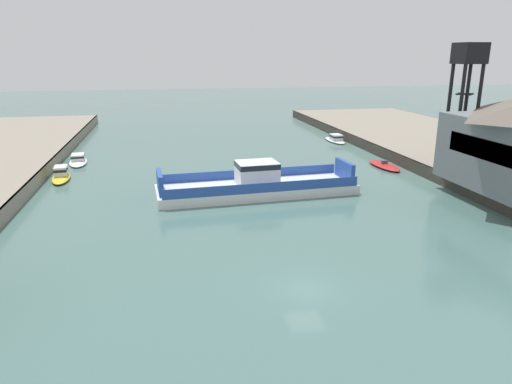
# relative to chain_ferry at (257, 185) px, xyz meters

# --- Properties ---
(ground_plane) EXTENTS (400.00, 400.00, 0.00)m
(ground_plane) POSITION_rel_chain_ferry_xyz_m (-1.29, -23.29, -1.14)
(ground_plane) COLOR #476B66
(chain_ferry) EXTENTS (23.46, 7.92, 3.85)m
(chain_ferry) POSITION_rel_chain_ferry_xyz_m (0.00, 0.00, 0.00)
(chain_ferry) COLOR silver
(chain_ferry) RESTS_ON ground
(moored_boat_near_right) EXTENTS (2.65, 7.41, 1.45)m
(moored_boat_near_right) POSITION_rel_chain_ferry_xyz_m (21.25, 30.43, -0.60)
(moored_boat_near_right) COLOR white
(moored_boat_near_right) RESTS_ON ground
(moored_boat_mid_left) EXTENTS (2.95, 7.65, 1.02)m
(moored_boat_mid_left) POSITION_rel_chain_ferry_xyz_m (20.78, 9.50, -0.87)
(moored_boat_mid_left) COLOR red
(moored_boat_mid_left) RESTS_ON ground
(moored_boat_mid_right) EXTENTS (2.82, 7.10, 1.69)m
(moored_boat_mid_right) POSITION_rel_chain_ferry_xyz_m (-23.81, 11.62, -0.51)
(moored_boat_mid_right) COLOR yellow
(moored_boat_mid_right) RESTS_ON ground
(moored_boat_far_left) EXTENTS (3.28, 7.54, 1.29)m
(moored_boat_far_left) POSITION_rel_chain_ferry_xyz_m (-23.21, 21.25, -0.66)
(moored_boat_far_left) COLOR white
(moored_boat_far_left) RESTS_ON ground
(crane_tower) EXTENTS (3.15, 3.15, 15.40)m
(crane_tower) POSITION_rel_chain_ferry_xyz_m (26.67, 1.39, 12.43)
(crane_tower) COLOR black
(crane_tower) RESTS_ON quay_right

